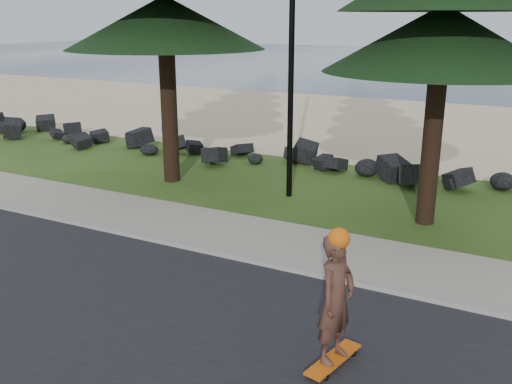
% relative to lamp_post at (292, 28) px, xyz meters
% --- Properties ---
extents(ground, '(160.00, 160.00, 0.00)m').
position_rel_lamp_post_xyz_m(ground, '(0.00, -3.20, -4.13)').
color(ground, '#284716').
rests_on(ground, ground).
extents(road, '(160.00, 7.00, 0.02)m').
position_rel_lamp_post_xyz_m(road, '(0.00, -7.70, -4.12)').
color(road, black).
rests_on(road, ground).
extents(kerb, '(160.00, 0.20, 0.10)m').
position_rel_lamp_post_xyz_m(kerb, '(0.00, -4.10, -4.08)').
color(kerb, '#9E988E').
rests_on(kerb, ground).
extents(sidewalk, '(160.00, 2.00, 0.08)m').
position_rel_lamp_post_xyz_m(sidewalk, '(0.00, -3.00, -4.09)').
color(sidewalk, gray).
rests_on(sidewalk, ground).
extents(beach_sand, '(160.00, 15.00, 0.01)m').
position_rel_lamp_post_xyz_m(beach_sand, '(0.00, 11.30, -4.13)').
color(beach_sand, beige).
rests_on(beach_sand, ground).
extents(ocean, '(160.00, 58.00, 0.01)m').
position_rel_lamp_post_xyz_m(ocean, '(0.00, 47.80, -4.13)').
color(ocean, '#30435C').
rests_on(ocean, ground).
extents(seawall_boulders, '(60.00, 2.40, 1.10)m').
position_rel_lamp_post_xyz_m(seawall_boulders, '(0.00, 2.40, -4.13)').
color(seawall_boulders, black).
rests_on(seawall_boulders, ground).
extents(lamp_post, '(0.25, 0.14, 8.14)m').
position_rel_lamp_post_xyz_m(lamp_post, '(0.00, 0.00, 0.00)').
color(lamp_post, black).
rests_on(lamp_post, ground).
extents(skateboarder, '(0.53, 1.06, 1.91)m').
position_rel_lamp_post_xyz_m(skateboarder, '(3.61, -6.51, -3.17)').
color(skateboarder, '#D75A0C').
rests_on(skateboarder, ground).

